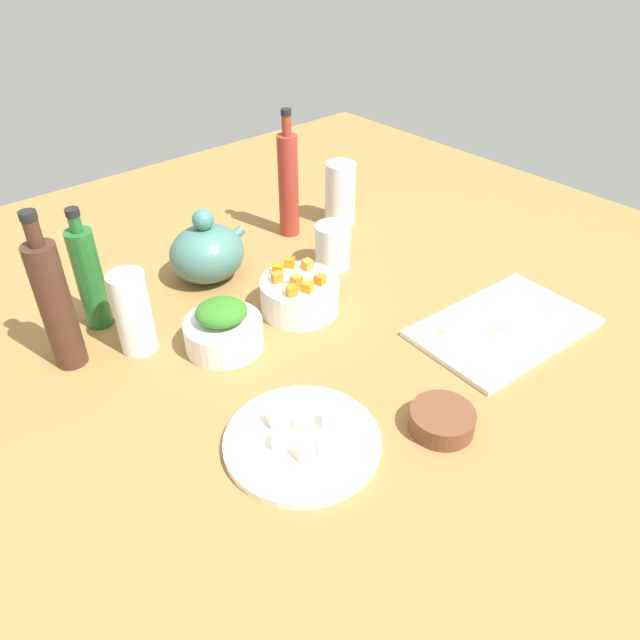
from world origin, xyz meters
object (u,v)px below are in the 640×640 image
Objects in this scene: bottle_1 at (89,277)px; bowl_carrots at (300,295)px; bottle_2 at (288,184)px; bowl_small_side at (440,421)px; drinking_glass_0 at (333,246)px; drinking_glass_2 at (340,193)px; teapot at (207,252)px; drinking_glass_1 at (133,313)px; bottle_0 at (55,304)px; plate_tofu at (302,442)px; bowl_greens at (224,334)px; cutting_board at (504,327)px.

bowl_carrots is at bearing -34.36° from bottle_1.
bowl_carrots is 0.52× the size of bottle_2.
bowl_small_side is 0.42× the size of bottle_1.
drinking_glass_0 is 20.93cm from drinking_glass_2.
teapot reaches higher than drinking_glass_1.
bottle_0 is at bearing -166.82° from teapot.
bowl_carrots is 17.47cm from drinking_glass_0.
drinking_glass_0 is (15.47, 7.98, 1.56)cm from bowl_carrots.
bottle_2 is (56.90, 12.14, 0.32)cm from bottle_0.
bottle_0 is 12.01cm from drinking_glass_1.
plate_tofu is at bearing -79.39° from bottle_1.
drinking_glass_2 reaches higher than bowl_carrots.
teapot is (-2.33, 58.54, 4.29)cm from bowl_small_side.
drinking_glass_0 is (54.28, -5.46, -7.06)cm from bottle_0.
drinking_glass_1 is at bearing 140.28° from bowl_greens.
bottle_2 is at bearing 164.84° from drinking_glass_2.
plate_tofu is 49.05cm from bottle_1.
bottle_2 is at bearing 95.97° from cutting_board.
bowl_small_side is at bearing -32.57° from plate_tofu.
drinking_glass_2 is at bearing 43.05° from plate_tofu.
bowl_carrots is 41.96cm from bottle_0.
cutting_board is 56.28cm from bottle_2.
drinking_glass_2 is (37.24, 1.20, 1.35)cm from teapot.
bottle_2 is (48.48, 4.80, 2.21)cm from bottle_1.
teapot is at bearing 107.49° from bowl_carrots.
drinking_glass_1 is at bearing 100.82° from plate_tofu.
bowl_greens is 17.04cm from bowl_carrots.
bottle_1 is at bearing 122.66° from bowl_greens.
bottle_1 is (-8.86, 47.33, 9.34)cm from plate_tofu.
bowl_carrots is 0.88× the size of teapot.
bottle_1 is (-13.36, 20.84, 7.26)cm from bowl_greens.
drinking_glass_2 is (15.16, 14.20, 2.54)cm from drinking_glass_0.
bowl_carrots is at bearing 50.96° from plate_tofu.
drinking_glass_0 is at bearing -15.60° from bottle_1.
drinking_glass_1 reaches higher than cutting_board.
bottle_1 reaches higher than bowl_small_side.
drinking_glass_2 reaches higher than bowl_small_side.
drinking_glass_0 is at bearing 66.55° from bowl_small_side.
bowl_greens is at bearing -39.72° from drinking_glass_1.
drinking_glass_2 is (34.91, 59.74, 5.64)cm from bowl_small_side.
plate_tofu is 2.39× the size of drinking_glass_0.
bottle_0 reaches higher than bowl_greens.
bottle_1 is 2.41× the size of drinking_glass_0.
bowl_carrots is at bearing -125.27° from bottle_2.
bottle_0 is 11.33cm from bottle_1.
bowl_small_side is at bearing -65.89° from bottle_1.
bowl_small_side is 64.46cm from bottle_1.
bowl_greens is 15.52cm from drinking_glass_1.
bottle_2 is at bearing 70.49° from bowl_small_side.
bowl_small_side is at bearing -113.45° from drinking_glass_0.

